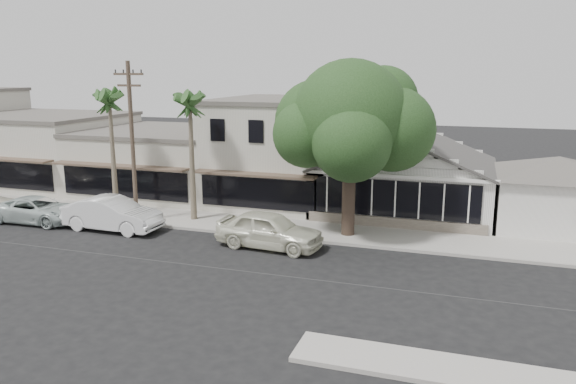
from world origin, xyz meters
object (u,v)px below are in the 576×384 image
(utility_pole, at_px, (132,139))
(car_2, at_px, (38,210))
(car_1, at_px, (112,214))
(car_0, at_px, (269,230))
(shade_tree, at_px, (350,121))

(utility_pole, bearing_deg, car_2, -164.54)
(utility_pole, distance_m, car_1, 4.21)
(car_0, relative_size, car_2, 1.01)
(utility_pole, distance_m, car_2, 6.99)
(car_2, xyz_separation_m, shade_tree, (17.30, 3.02, 5.26))
(car_2, bearing_deg, shade_tree, -81.18)
(car_0, distance_m, shade_tree, 6.82)
(utility_pole, xyz_separation_m, car_2, (-5.49, -1.52, -4.06))
(shade_tree, bearing_deg, car_0, -134.55)
(shade_tree, bearing_deg, car_1, -166.09)
(utility_pole, relative_size, car_1, 1.64)
(car_2, bearing_deg, car_0, -91.94)
(car_0, xyz_separation_m, shade_tree, (3.18, 3.23, 5.09))
(utility_pole, distance_m, shade_tree, 11.97)
(car_2, relative_size, shade_tree, 0.58)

